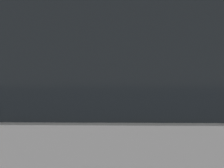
{
  "coord_description": "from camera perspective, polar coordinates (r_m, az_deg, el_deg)",
  "views": [
    {
      "loc": [
        0.27,
        -3.75,
        1.32
      ],
      "look_at": [
        0.13,
        0.41,
        1.28
      ],
      "focal_mm": 54.62,
      "sensor_mm": 36.0,
      "label": 1
    }
  ],
  "objects": [
    {
      "name": "pedestrian_at_meter",
      "position": [
        4.22,
        -4.95,
        -2.7
      ],
      "size": [
        0.61,
        0.56,
        1.66
      ],
      "rotation": [
        0.0,
        0.0,
        0.05
      ],
      "color": "black",
      "rests_on": "sidewalk_curb"
    },
    {
      "name": "background_railing",
      "position": [
        6.73,
        -0.3,
        -2.81
      ],
      "size": [
        24.06,
        0.06,
        1.1
      ],
      "color": "#2D7A38",
      "rests_on": "sidewalk_curb"
    },
    {
      "name": "parking_meter",
      "position": [
        4.18,
        2.27,
        -1.9
      ],
      "size": [
        0.17,
        0.18,
        1.39
      ],
      "rotation": [
        0.0,
        0.0,
        3.14
      ],
      "color": "slate",
      "rests_on": "sidewalk_curb"
    },
    {
      "name": "parked_sedan_silver",
      "position": [
        2.45,
        -2.44,
        -9.89
      ],
      "size": [
        4.61,
        1.85,
        1.76
      ],
      "rotation": [
        0.0,
        0.0,
        -1.56
      ],
      "color": "#B7BABF",
      "rests_on": "ground"
    },
    {
      "name": "sidewalk_curb",
      "position": [
        5.49,
        -0.9,
        -12.6
      ],
      "size": [
        36.0,
        3.19,
        0.14
      ],
      "primitive_type": "cube",
      "color": "#9E9B93",
      "rests_on": "ground"
    }
  ]
}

